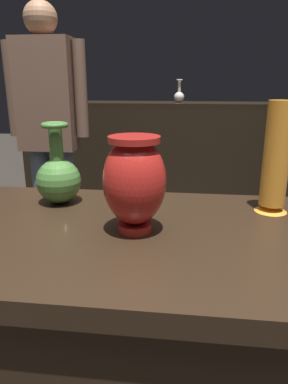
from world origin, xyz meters
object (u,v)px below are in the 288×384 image
visitor_near_left (49,124)px  shelf_vase_center (179,95)px  vase_centerpiece (135,181)px  shelf_vase_far_left (59,91)px  vase_tall_behind (276,160)px  vase_left_accent (58,177)px

visitor_near_left → shelf_vase_center: bearing=-125.5°
shelf_vase_center → visitor_near_left: (-0.72, -1.02, -0.13)m
vase_centerpiece → shelf_vase_center: size_ratio=1.29×
shelf_vase_far_left → shelf_vase_center: 1.04m
shelf_vase_center → vase_tall_behind: bearing=-81.1°
vase_left_accent → shelf_vase_center: (0.30, 2.03, 0.16)m
shelf_vase_far_left → visitor_near_left: (0.32, -1.09, -0.16)m
vase_tall_behind → shelf_vase_far_left: (-1.36, 2.09, 0.12)m
vase_left_accent → shelf_vase_center: bearing=81.5°
vase_left_accent → visitor_near_left: (-0.42, 1.00, 0.04)m
vase_centerpiece → visitor_near_left: size_ratio=0.15×
vase_centerpiece → vase_left_accent: (-0.26, 0.19, -0.05)m
shelf_vase_far_left → shelf_vase_center: (1.04, -0.06, -0.03)m
shelf_vase_center → visitor_near_left: visitor_near_left is taller
vase_tall_behind → vase_centerpiece: bearing=-152.8°
shelf_vase_center → visitor_near_left: bearing=-125.1°
vase_centerpiece → vase_left_accent: 0.32m
vase_tall_behind → vase_left_accent: 0.62m
vase_centerpiece → shelf_vase_far_left: bearing=113.6°
vase_centerpiece → vase_left_accent: vase_left_accent is taller
visitor_near_left → shelf_vase_far_left: bearing=-74.0°
vase_centerpiece → shelf_vase_far_left: size_ratio=1.74×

